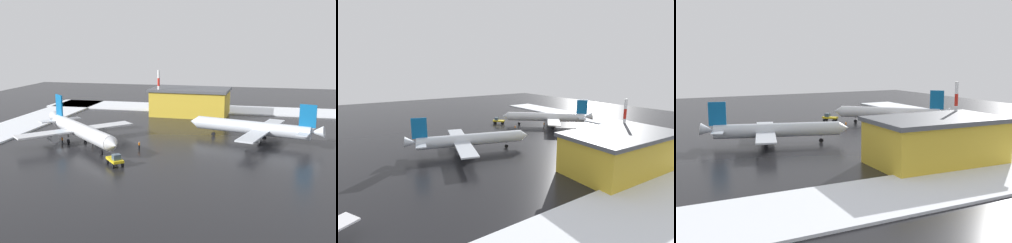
# 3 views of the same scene
# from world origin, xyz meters

# --- Properties ---
(ground_plane) EXTENTS (240.00, 240.00, 0.00)m
(ground_plane) POSITION_xyz_m (0.00, 0.00, 0.00)
(ground_plane) COLOR black
(snow_bank_far) EXTENTS (152.00, 16.00, 0.42)m
(snow_bank_far) POSITION_xyz_m (0.00, -50.00, 0.21)
(snow_bank_far) COLOR white
(snow_bank_far) RESTS_ON ground_plane
(snow_bank_right) EXTENTS (14.00, 116.00, 0.42)m
(snow_bank_right) POSITION_xyz_m (67.00, 0.00, 0.21)
(snow_bank_right) COLOR white
(snow_bank_right) RESTS_ON ground_plane
(airplane_parked_starboard) EXTENTS (28.30, 26.79, 10.41)m
(airplane_parked_starboard) POSITION_xyz_m (41.23, 5.22, 3.44)
(airplane_parked_starboard) COLOR silver
(airplane_parked_starboard) RESTS_ON ground_plane
(airplane_foreground_jet) EXTENTS (33.14, 27.87, 10.02)m
(airplane_foreground_jet) POSITION_xyz_m (0.97, -7.11, 3.31)
(airplane_foreground_jet) COLOR silver
(airplane_foreground_jet) RESTS_ON ground_plane
(pushback_tug) EXTENTS (4.67, 4.92, 2.50)m
(pushback_tug) POSITION_xyz_m (27.31, 19.45, 1.28)
(pushback_tug) COLOR gold
(pushback_tug) RESTS_ON ground_plane
(ground_crew_beside_wing) EXTENTS (0.36, 0.36, 1.71)m
(ground_crew_beside_wing) POSITION_xyz_m (38.59, 4.25, 0.97)
(ground_crew_beside_wing) COLOR black
(ground_crew_beside_wing) RESTS_ON ground_plane
(ground_crew_near_tug) EXTENTS (0.36, 0.36, 1.71)m
(ground_crew_near_tug) POSITION_xyz_m (45.71, 5.70, 0.97)
(ground_crew_near_tug) COLOR black
(ground_crew_near_tug) RESTS_ON ground_plane
(ground_crew_by_nose_gear) EXTENTS (0.36, 0.36, 1.71)m
(ground_crew_by_nose_gear) POSITION_xyz_m (26.31, 6.28, 0.97)
(ground_crew_by_nose_gear) COLOR black
(ground_crew_by_nose_gear) RESTS_ON ground_plane
(antenna_mast) EXTENTS (0.70, 0.70, 14.85)m
(antenna_mast) POSITION_xyz_m (31.52, -32.76, 7.42)
(antenna_mast) COLOR red
(antenna_mast) RESTS_ON ground_plane
(cargo_hangar) EXTENTS (25.54, 15.91, 8.80)m
(cargo_hangar) POSITION_xyz_m (22.23, -37.99, 4.44)
(cargo_hangar) COLOR gold
(cargo_hangar) RESTS_ON ground_plane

